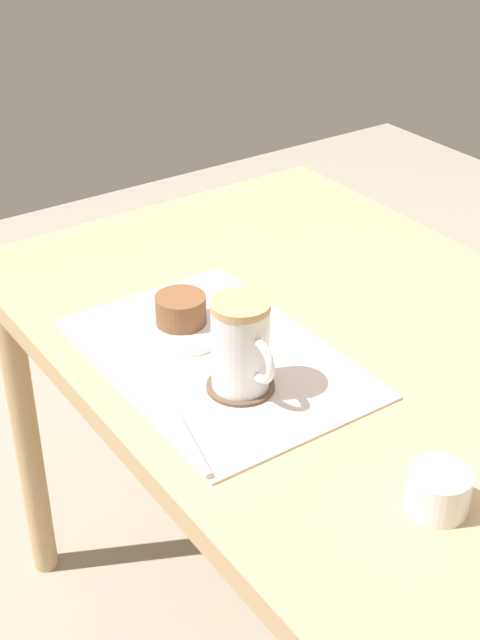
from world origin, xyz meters
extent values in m
cylinder|color=tan|center=(-0.51, -0.32, 0.34)|extent=(0.05, 0.05, 0.68)
cylinder|color=tan|center=(-0.51, 0.32, 0.34)|extent=(0.05, 0.05, 0.68)
cube|color=tan|center=(0.00, 0.00, 0.70)|extent=(1.12, 0.75, 0.04)
cylinder|color=#D1B27F|center=(-0.22, 0.45, 0.21)|extent=(0.04, 0.04, 0.43)
cube|color=silver|center=(-0.05, -0.18, 0.72)|extent=(0.44, 0.30, 0.00)
cylinder|color=white|center=(-0.14, -0.18, 0.73)|extent=(0.15, 0.15, 0.01)
cylinder|color=brown|center=(-0.14, -0.18, 0.75)|extent=(0.07, 0.07, 0.04)
cylinder|color=brown|center=(0.03, -0.19, 0.72)|extent=(0.09, 0.09, 0.00)
cylinder|color=white|center=(0.03, -0.19, 0.78)|extent=(0.08, 0.08, 0.12)
cylinder|color=tan|center=(0.03, -0.19, 0.85)|extent=(0.08, 0.08, 0.01)
torus|color=white|center=(0.07, -0.19, 0.78)|extent=(0.06, 0.01, 0.06)
cylinder|color=silver|center=(0.10, -0.31, 0.72)|extent=(0.13, 0.04, 0.01)
cylinder|color=white|center=(0.34, -0.14, 0.74)|extent=(0.07, 0.07, 0.05)
camera|label=1|loc=(0.83, -0.74, 1.41)|focal=50.00mm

